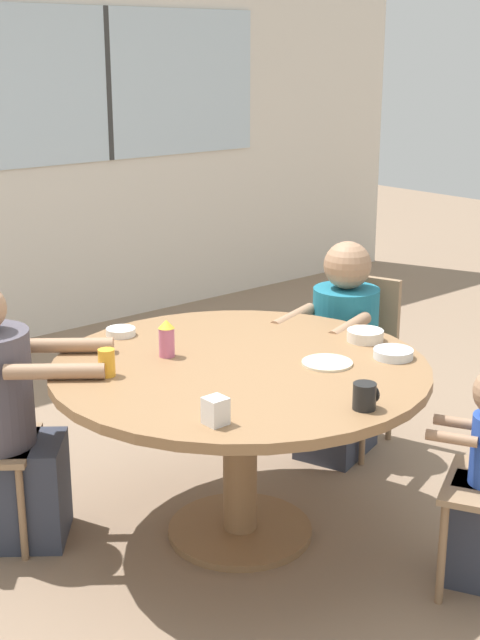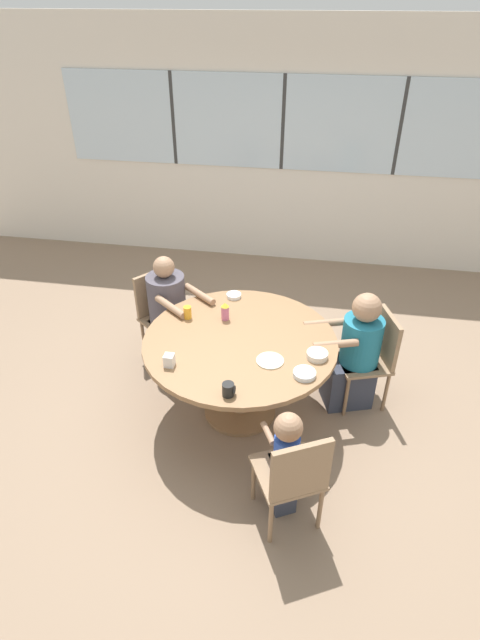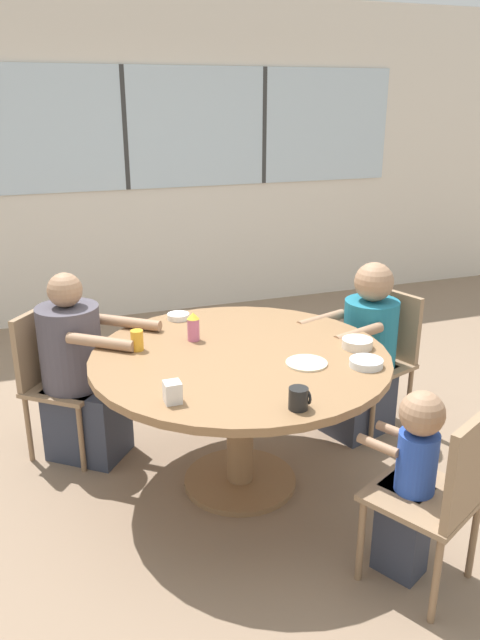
% 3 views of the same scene
% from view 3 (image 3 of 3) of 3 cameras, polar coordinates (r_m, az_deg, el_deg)
% --- Properties ---
extents(ground_plane, '(16.00, 16.00, 0.00)m').
position_cam_3_polar(ground_plane, '(3.47, -0.00, -14.64)').
color(ground_plane, '#8C725B').
extents(wall_back_with_windows, '(8.40, 0.08, 2.80)m').
position_cam_3_polar(wall_back_with_windows, '(5.78, -10.39, 14.07)').
color(wall_back_with_windows, silver).
rests_on(wall_back_with_windows, ground_plane).
extents(dining_table, '(1.50, 1.50, 0.75)m').
position_cam_3_polar(dining_table, '(3.17, -0.00, -5.35)').
color(dining_table, olive).
rests_on(dining_table, ground_plane).
extents(chair_for_woman_green_shirt, '(0.50, 0.50, 0.85)m').
position_cam_3_polar(chair_for_woman_green_shirt, '(3.94, 12.93, -2.50)').
color(chair_for_woman_green_shirt, '#937556').
rests_on(chair_for_woman_green_shirt, ground_plane).
extents(chair_for_man_blue_shirt, '(0.56, 0.56, 0.85)m').
position_cam_3_polar(chair_for_man_blue_shirt, '(3.70, -16.75, -4.41)').
color(chair_for_man_blue_shirt, '#937556').
rests_on(chair_for_man_blue_shirt, ground_plane).
extents(chair_for_toddler, '(0.54, 0.54, 0.85)m').
position_cam_3_polar(chair_for_toddler, '(2.68, 18.30, -14.33)').
color(chair_for_toddler, '#937556').
rests_on(chair_for_toddler, ground_plane).
extents(person_woman_green_shirt, '(0.65, 0.48, 1.06)m').
position_cam_3_polar(person_woman_green_shirt, '(3.83, 11.30, -3.41)').
color(person_woman_green_shirt, '#333847').
rests_on(person_woman_green_shirt, ground_plane).
extents(person_man_blue_shirt, '(0.69, 0.64, 1.08)m').
position_cam_3_polar(person_man_blue_shirt, '(3.61, -14.48, -5.16)').
color(person_man_blue_shirt, '#333847').
rests_on(person_man_blue_shirt, ground_plane).
extents(person_toddler, '(0.29, 0.34, 0.87)m').
position_cam_3_polar(person_toddler, '(2.77, 15.29, -14.25)').
color(person_toddler, '#333847').
rests_on(person_toddler, ground_plane).
extents(coffee_mug, '(0.09, 0.08, 0.09)m').
position_cam_3_polar(coffee_mug, '(2.58, 5.42, -7.15)').
color(coffee_mug, black).
rests_on(coffee_mug, dining_table).
extents(sippy_cup, '(0.07, 0.07, 0.15)m').
position_cam_3_polar(sippy_cup, '(3.27, -4.29, -0.57)').
color(sippy_cup, '#CC668C').
rests_on(sippy_cup, dining_table).
extents(juice_glass, '(0.06, 0.06, 0.11)m').
position_cam_3_polar(juice_glass, '(3.18, -9.39, -1.84)').
color(juice_glass, gold).
rests_on(juice_glass, dining_table).
extents(milk_carton_small, '(0.07, 0.07, 0.09)m').
position_cam_3_polar(milk_carton_small, '(2.63, -6.19, -6.58)').
color(milk_carton_small, silver).
rests_on(milk_carton_small, dining_table).
extents(bowl_white_shallow, '(0.16, 0.16, 0.04)m').
position_cam_3_polar(bowl_white_shallow, '(3.03, 11.46, -3.86)').
color(bowl_white_shallow, silver).
rests_on(bowl_white_shallow, dining_table).
extents(bowl_cereal, '(0.13, 0.13, 0.03)m').
position_cam_3_polar(bowl_cereal, '(3.61, -5.66, 0.34)').
color(bowl_cereal, white).
rests_on(bowl_cereal, dining_table).
extents(bowl_fruit, '(0.16, 0.16, 0.05)m').
position_cam_3_polar(bowl_fruit, '(3.23, 10.67, -2.11)').
color(bowl_fruit, silver).
rests_on(bowl_fruit, dining_table).
extents(plate_tortillas, '(0.20, 0.20, 0.01)m').
position_cam_3_polar(plate_tortillas, '(3.01, 6.11, -3.93)').
color(plate_tortillas, beige).
rests_on(plate_tortillas, dining_table).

